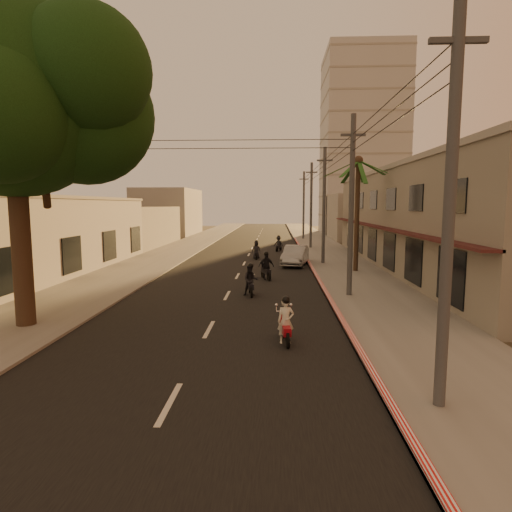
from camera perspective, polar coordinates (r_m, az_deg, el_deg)
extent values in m
plane|color=#383023|center=(14.42, -7.53, -11.99)|extent=(160.00, 160.00, 0.00)
cube|color=black|center=(33.83, -1.59, -1.01)|extent=(10.00, 140.00, 0.02)
cube|color=slate|center=(34.11, 11.07, -0.99)|extent=(5.00, 140.00, 0.12)
cube|color=slate|center=(35.18, -13.87, -0.83)|extent=(5.00, 140.00, 0.12)
cube|color=red|center=(28.91, 7.81, -2.25)|extent=(0.20, 60.00, 0.20)
cube|color=gray|center=(33.50, 22.82, 4.37)|extent=(8.00, 34.00, 7.00)
cube|color=gray|center=(33.57, 23.11, 10.60)|extent=(8.20, 34.20, 0.30)
cube|color=#411A1A|center=(32.29, 15.59, 3.87)|extent=(0.80, 34.00, 0.12)
cube|color=gray|center=(32.06, -28.32, 2.21)|extent=(8.00, 24.00, 5.00)
cube|color=gray|center=(31.99, -28.59, 6.85)|extent=(8.20, 24.20, 0.20)
cube|color=#B7B5B2|center=(71.35, 13.95, 14.20)|extent=(12.00, 12.00, 28.00)
cylinder|color=black|center=(18.17, -28.79, 0.82)|extent=(0.70, 0.70, 6.00)
cylinder|color=black|center=(18.09, -26.48, 10.45)|extent=(1.22, 2.17, 3.04)
sphere|color=black|center=(18.50, -29.82, 18.01)|extent=(7.20, 7.20, 7.20)
sphere|color=black|center=(18.27, -21.86, 16.97)|extent=(5.20, 5.20, 5.20)
sphere|color=black|center=(16.89, -21.65, 22.05)|extent=(4.40, 4.40, 4.40)
sphere|color=black|center=(20.26, -23.09, 20.49)|extent=(4.40, 4.40, 4.40)
cylinder|color=black|center=(29.95, 13.31, 5.06)|extent=(0.32, 0.32, 7.60)
sphere|color=black|center=(30.09, 13.51, 12.31)|extent=(0.60, 0.60, 0.60)
cylinder|color=#38383A|center=(10.14, 24.36, 5.44)|extent=(0.26, 0.26, 9.00)
cube|color=#38383A|center=(10.68, 25.38, 24.54)|extent=(1.20, 0.12, 0.12)
cylinder|color=#38383A|center=(21.75, 12.58, 6.32)|extent=(0.26, 0.26, 9.00)
cube|color=#38383A|center=(22.01, 12.83, 15.47)|extent=(1.20, 0.12, 0.12)
cylinder|color=#38383A|center=(33.63, 9.04, 6.53)|extent=(0.26, 0.26, 9.00)
cube|color=#38383A|center=(33.80, 9.16, 12.47)|extent=(1.20, 0.12, 0.12)
cylinder|color=#38383A|center=(45.58, 7.36, 6.62)|extent=(0.26, 0.26, 9.00)
cube|color=#38383A|center=(45.70, 7.43, 11.02)|extent=(1.20, 0.12, 0.12)
cylinder|color=#38383A|center=(57.55, 6.37, 6.68)|extent=(0.26, 0.26, 9.00)
cube|color=#38383A|center=(57.64, 6.42, 10.16)|extent=(1.20, 0.12, 0.12)
cube|color=gray|center=(59.58, 13.82, 5.08)|extent=(8.00, 14.00, 6.00)
cube|color=gray|center=(50.26, -16.56, 3.79)|extent=(8.00, 14.00, 4.40)
cube|color=gray|center=(67.47, -11.58, 5.75)|extent=(8.00, 14.00, 7.00)
cylinder|color=black|center=(15.26, 3.64, -9.86)|extent=(0.15, 0.52, 0.51)
cylinder|color=black|center=(14.17, 4.24, -11.19)|extent=(0.15, 0.52, 0.51)
cube|color=#A00C19|center=(14.58, 3.98, -9.65)|extent=(0.37, 1.03, 0.28)
cube|color=#A00C19|center=(14.98, 3.74, -8.65)|extent=(0.28, 0.12, 0.55)
cylinder|color=silver|center=(15.00, 3.70, -7.36)|extent=(0.51, 0.09, 0.04)
imported|color=beige|center=(14.50, 3.98, -8.65)|extent=(0.64, 0.49, 1.54)
sphere|color=black|center=(14.33, 4.01, -5.87)|extent=(0.28, 0.28, 0.28)
sphere|color=silver|center=(14.90, 2.73, -6.55)|extent=(0.11, 0.11, 0.11)
sphere|color=silver|center=(14.96, 4.70, -6.50)|extent=(0.11, 0.11, 0.11)
cylinder|color=black|center=(22.64, -0.83, -4.29)|extent=(0.16, 0.54, 0.53)
cylinder|color=black|center=(21.47, -0.62, -4.90)|extent=(0.16, 0.54, 0.53)
cube|color=black|center=(21.94, -0.71, -3.96)|extent=(0.40, 1.07, 0.29)
cube|color=black|center=(22.38, -0.80, -3.37)|extent=(0.30, 0.13, 0.57)
cylinder|color=silver|center=(22.44, -0.82, -2.48)|extent=(0.53, 0.10, 0.04)
imported|color=black|center=(21.89, -0.72, -3.25)|extent=(0.93, 0.80, 1.60)
sphere|color=black|center=(21.77, -0.72, -1.30)|extent=(0.29, 0.29, 0.29)
cylinder|color=black|center=(27.27, 0.92, -2.34)|extent=(0.28, 0.57, 0.56)
cylinder|color=black|center=(26.09, 1.73, -2.77)|extent=(0.28, 0.57, 0.56)
cube|color=black|center=(26.57, 1.37, -2.00)|extent=(0.62, 1.14, 0.30)
cube|color=black|center=(27.02, 1.05, -1.53)|extent=(0.32, 0.19, 0.60)
cylinder|color=silver|center=(27.08, 0.97, -0.75)|extent=(0.54, 0.22, 0.04)
imported|color=black|center=(26.52, 1.37, -1.38)|extent=(1.24, 1.02, 1.69)
sphere|color=black|center=(26.42, 1.37, 0.33)|extent=(0.30, 0.30, 0.30)
cylinder|color=black|center=(37.26, 0.01, 0.10)|extent=(0.13, 0.52, 0.51)
cylinder|color=black|center=(36.12, 0.05, -0.12)|extent=(0.13, 0.52, 0.51)
cube|color=black|center=(36.59, 0.03, 0.36)|extent=(0.33, 1.02, 0.27)
cube|color=black|center=(37.03, 0.01, 0.66)|extent=(0.28, 0.11, 0.55)
cylinder|color=silver|center=(37.11, 0.01, 1.17)|extent=(0.51, 0.08, 0.04)
imported|color=black|center=(36.56, 0.03, 0.78)|extent=(0.82, 0.60, 1.54)
sphere|color=black|center=(36.49, 0.03, 1.90)|extent=(0.27, 0.27, 0.27)
cylinder|color=black|center=(43.38, 3.29, 1.04)|extent=(0.25, 0.51, 0.51)
cylinder|color=black|center=(42.30, 2.81, 0.90)|extent=(0.25, 0.51, 0.51)
cube|color=black|center=(42.75, 3.02, 1.29)|extent=(0.56, 1.03, 0.27)
cube|color=black|center=(43.17, 3.21, 1.52)|extent=(0.29, 0.17, 0.55)
cylinder|color=silver|center=(43.24, 3.26, 1.96)|extent=(0.49, 0.20, 0.04)
imported|color=black|center=(42.73, 3.02, 1.64)|extent=(1.33, 1.17, 1.53)
sphere|color=black|center=(42.67, 3.03, 2.60)|extent=(0.27, 0.27, 0.27)
imported|color=gray|center=(32.95, 5.26, 0.07)|extent=(3.27, 5.21, 1.53)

